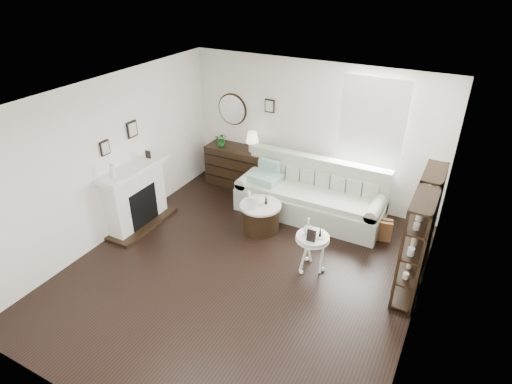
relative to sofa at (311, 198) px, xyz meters
The scene contains 18 objects.
room 1.46m from the sofa, 54.67° to the left, with size 5.50×5.50×5.50m.
fireplace 3.17m from the sofa, 145.66° to the right, with size 0.50×1.40×1.84m.
shelf_unit_far 2.15m from the sofa, 14.69° to the right, with size 0.30×0.80×1.60m.
shelf_unit_near 2.53m from the sofa, 35.16° to the right, with size 0.30×0.80×1.60m.
sofa is the anchor object (origin of this frame).
quilt 0.93m from the sofa, behind, with size 0.55×0.45×0.14m, color #27925E.
suitcase 1.31m from the sofa, ahead, with size 0.55×0.18×0.36m, color brown.
dresser 1.86m from the sofa, 167.98° to the left, with size 1.27×0.54×0.85m.
table_lamp 1.65m from the sofa, 165.01° to the left, with size 0.26×0.26×0.41m, color #F5E9CF, non-canonical shape.
potted_plant 2.25m from the sofa, behind, with size 0.26×0.22×0.29m, color #19591C.
drum_table 1.08m from the sofa, 123.23° to the right, with size 0.73×0.73×0.51m.
pedestal_table 1.65m from the sofa, 68.04° to the right, with size 0.51×0.51×0.62m.
eiffel_drum 1.03m from the sofa, 120.92° to the right, with size 0.12×0.12×0.21m, color black, non-canonical shape.
bottle_drum 1.29m from the sofa, 128.19° to the right, with size 0.07×0.07×0.29m, color silver.
card_frame_drum 1.28m from the sofa, 120.61° to the right, with size 0.14×0.01×0.18m, color silver.
eiffel_ped 1.69m from the sofa, 64.38° to the right, with size 0.10×0.10×0.17m, color black, non-canonical shape.
flask_ped 1.64m from the sofa, 70.72° to the right, with size 0.15×0.15×0.27m, color silver, non-canonical shape.
card_frame_ped 1.81m from the sofa, 68.99° to the right, with size 0.14×0.01×0.18m, color black.
Camera 1 is at (2.63, -4.50, 4.29)m, focal length 30.00 mm.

